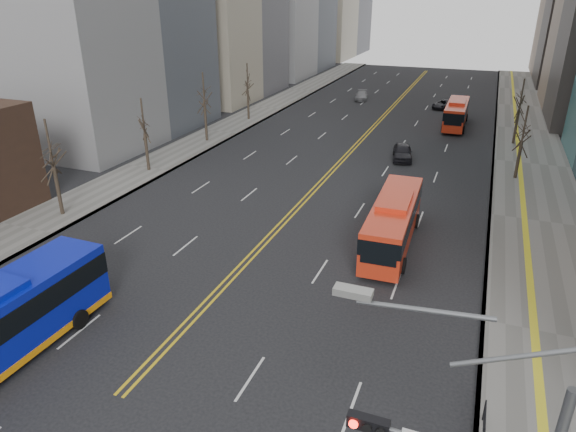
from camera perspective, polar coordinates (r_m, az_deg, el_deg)
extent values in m
cube|color=slate|center=(55.38, 25.34, 5.25)|extent=(7.00, 130.00, 0.15)
cube|color=slate|center=(62.38, -7.58, 9.26)|extent=(5.00, 130.00, 0.15)
cube|color=gold|center=(66.09, 9.45, 9.91)|extent=(0.15, 100.00, 0.01)
cube|color=gold|center=(66.01, 9.79, 9.87)|extent=(0.15, 100.00, 0.01)
cube|color=black|center=(14.30, 8.91, -21.80)|extent=(1.10, 0.28, 0.38)
cylinder|color=#FF190C|center=(14.23, 7.28, -21.94)|extent=(0.24, 0.08, 0.24)
cylinder|color=black|center=(14.18, 8.76, -22.24)|extent=(0.24, 0.08, 0.24)
cylinder|color=black|center=(14.15, 10.25, -22.52)|extent=(0.24, 0.08, 0.24)
cube|color=#999993|center=(11.99, 7.25, -8.38)|extent=(0.90, 0.35, 0.18)
cylinder|color=black|center=(22.68, 20.98, -19.50)|extent=(0.06, 0.06, 1.00)
cylinder|color=black|center=(41.61, -24.15, 2.52)|extent=(0.28, 0.28, 3.90)
cylinder|color=black|center=(49.49, -15.40, 6.80)|extent=(0.28, 0.28, 3.60)
cylinder|color=black|center=(58.30, -9.11, 10.08)|extent=(0.28, 0.28, 4.00)
cylinder|color=black|center=(67.81, -4.44, 12.16)|extent=(0.28, 0.28, 3.80)
cylinder|color=black|center=(50.01, 24.20, 5.65)|extent=(0.28, 0.28, 3.50)
cylinder|color=black|center=(61.57, 23.98, 8.95)|extent=(0.28, 0.28, 3.75)
cylinder|color=black|center=(30.06, -26.11, -9.12)|extent=(0.31, 1.00, 1.00)
cylinder|color=black|center=(28.23, -22.17, -10.59)|extent=(0.31, 1.00, 1.00)
cube|color=red|center=(34.20, 11.60, -0.63)|extent=(2.74, 10.76, 2.76)
cube|color=black|center=(33.98, 11.67, 0.21)|extent=(2.80, 10.79, 1.00)
cube|color=red|center=(33.62, 11.80, 1.66)|extent=(2.05, 3.80, 0.40)
cylinder|color=black|center=(31.86, 8.31, -4.77)|extent=(0.33, 1.01, 1.00)
cylinder|color=black|center=(31.58, 12.64, -5.41)|extent=(0.33, 1.01, 1.00)
cylinder|color=black|center=(37.94, 10.43, -0.04)|extent=(0.33, 1.01, 1.00)
cylinder|color=black|center=(37.71, 14.06, -0.54)|extent=(0.33, 1.01, 1.00)
cube|color=red|center=(67.47, 18.19, 10.78)|extent=(2.32, 10.15, 2.60)
cube|color=black|center=(67.36, 18.25, 11.22)|extent=(2.38, 10.17, 0.94)
cube|color=red|center=(67.19, 18.34, 11.94)|extent=(1.85, 3.55, 0.40)
cylinder|color=black|center=(64.63, 16.82, 9.36)|extent=(0.30, 1.00, 1.00)
cylinder|color=black|center=(64.51, 18.87, 9.07)|extent=(0.30, 1.00, 1.00)
cylinder|color=black|center=(70.94, 17.33, 10.53)|extent=(0.30, 1.00, 1.00)
cylinder|color=black|center=(70.84, 19.20, 10.27)|extent=(0.30, 1.00, 1.00)
imported|color=silver|center=(28.17, -28.37, -11.30)|extent=(2.55, 4.87, 1.53)
imported|color=black|center=(52.78, 12.60, 6.97)|extent=(2.65, 4.79, 1.54)
imported|color=gray|center=(81.71, 8.17, 13.11)|extent=(2.50, 4.61, 1.27)
imported|color=black|center=(77.99, 16.89, 11.80)|extent=(3.34, 4.74, 1.20)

